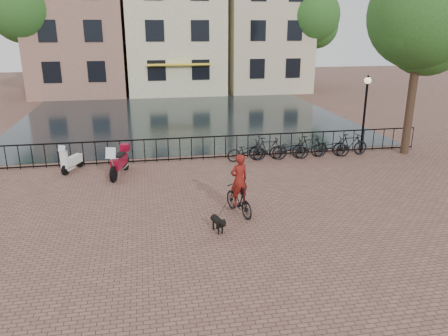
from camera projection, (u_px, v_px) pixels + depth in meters
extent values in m
plane|color=brown|center=(245.00, 245.00, 11.58)|extent=(100.00, 100.00, 0.00)
plane|color=black|center=(183.00, 118.00, 27.75)|extent=(20.00, 20.00, 0.00)
cube|color=black|center=(203.00, 137.00, 18.75)|extent=(20.00, 0.05, 0.05)
cube|color=black|center=(203.00, 158.00, 19.03)|extent=(20.00, 0.05, 0.05)
cube|color=#896050|center=(77.00, 20.00, 36.47)|extent=(7.50, 9.00, 12.00)
cube|color=#C1BE92|center=(173.00, 27.00, 38.01)|extent=(8.00, 9.00, 11.00)
cube|color=yellow|center=(179.00, 65.00, 34.51)|extent=(5.00, 0.60, 0.15)
cube|color=beige|center=(262.00, 18.00, 39.16)|extent=(7.00, 9.00, 12.50)
cylinder|color=black|center=(29.00, 58.00, 33.94)|extent=(0.36, 0.36, 6.30)
sphere|color=#1F501A|center=(22.00, 9.00, 32.82)|extent=(5.04, 5.04, 5.04)
cylinder|color=black|center=(412.00, 92.00, 19.13)|extent=(0.36, 0.36, 5.60)
sphere|color=#1F501A|center=(422.00, 14.00, 18.14)|extent=(4.48, 4.48, 4.48)
cylinder|color=black|center=(309.00, 57.00, 37.98)|extent=(0.36, 0.36, 5.95)
sphere|color=#1F501A|center=(312.00, 16.00, 36.93)|extent=(4.76, 4.76, 4.76)
cylinder|color=black|center=(364.00, 119.00, 19.43)|extent=(0.10, 0.10, 3.20)
sphere|color=beige|center=(368.00, 80.00, 18.91)|extent=(0.30, 0.30, 0.30)
imported|color=black|center=(239.00, 199.00, 13.37)|extent=(0.92, 1.71, 0.99)
imported|color=maroon|center=(239.00, 175.00, 13.12)|extent=(0.81, 0.65, 1.93)
imported|color=black|center=(247.00, 151.00, 18.67)|extent=(1.74, 0.67, 0.90)
imported|color=black|center=(268.00, 149.00, 18.82)|extent=(1.71, 0.68, 1.00)
imported|color=black|center=(289.00, 149.00, 19.00)|extent=(1.78, 0.83, 0.90)
imported|color=black|center=(310.00, 147.00, 19.15)|extent=(1.69, 0.58, 1.00)
imported|color=black|center=(330.00, 147.00, 19.33)|extent=(1.79, 0.86, 0.90)
imported|color=black|center=(350.00, 145.00, 19.48)|extent=(1.68, 0.53, 1.00)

